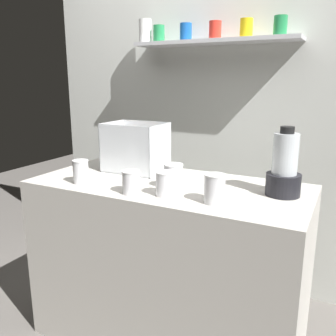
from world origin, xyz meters
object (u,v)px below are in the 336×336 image
(juice_cup_beet_far_left, at_px, (81,173))
(juice_cup_pomegranate_left, at_px, (131,184))
(juice_cup_orange_middle, at_px, (173,177))
(juice_cup_carrot_right, at_px, (165,185))
(carrot_display_bin, at_px, (136,156))
(blender_pitcher, at_px, (284,169))
(juice_cup_beet_far_right, at_px, (215,190))

(juice_cup_beet_far_left, xyz_separation_m, juice_cup_pomegranate_left, (0.32, -0.03, -0.01))
(juice_cup_beet_far_left, distance_m, juice_cup_orange_middle, 0.47)
(juice_cup_pomegranate_left, relative_size, juice_cup_orange_middle, 0.89)
(juice_cup_carrot_right, bearing_deg, juice_cup_beet_far_left, -177.94)
(juice_cup_beet_far_left, xyz_separation_m, juice_cup_carrot_right, (0.47, 0.02, -0.00))
(juice_cup_beet_far_left, distance_m, juice_cup_carrot_right, 0.47)
(carrot_display_bin, bearing_deg, juice_cup_pomegranate_left, -61.25)
(juice_cup_orange_middle, xyz_separation_m, juice_cup_carrot_right, (0.02, -0.12, -0.00))
(juice_cup_carrot_right, bearing_deg, juice_cup_orange_middle, 98.45)
(carrot_display_bin, distance_m, juice_cup_carrot_right, 0.50)
(blender_pitcher, height_order, juice_cup_carrot_right, blender_pitcher)
(blender_pitcher, distance_m, juice_cup_beet_far_left, 0.98)
(juice_cup_pomegranate_left, relative_size, juice_cup_carrot_right, 0.96)
(blender_pitcher, height_order, juice_cup_beet_far_right, blender_pitcher)
(carrot_display_bin, bearing_deg, blender_pitcher, -5.90)
(carrot_display_bin, distance_m, blender_pitcher, 0.84)
(blender_pitcher, relative_size, juice_cup_beet_far_right, 2.48)
(juice_cup_beet_far_left, bearing_deg, carrot_display_bin, 72.81)
(carrot_display_bin, distance_m, juice_cup_pomegranate_left, 0.43)
(juice_cup_pomegranate_left, bearing_deg, juice_cup_beet_far_left, 175.28)
(blender_pitcher, distance_m, juice_cup_pomegranate_left, 0.70)
(juice_cup_orange_middle, distance_m, juice_cup_carrot_right, 0.12)
(juice_cup_carrot_right, bearing_deg, blender_pitcher, 27.92)
(juice_cup_pomegranate_left, distance_m, juice_cup_beet_far_right, 0.39)
(juice_cup_beet_far_left, relative_size, juice_cup_carrot_right, 1.08)
(carrot_display_bin, relative_size, juice_cup_carrot_right, 2.96)
(juice_cup_pomegranate_left, relative_size, juice_cup_beet_far_right, 0.85)
(juice_cup_pomegranate_left, bearing_deg, juice_cup_orange_middle, 49.52)
(carrot_display_bin, relative_size, juice_cup_beet_far_right, 2.60)
(juice_cup_pomegranate_left, distance_m, juice_cup_orange_middle, 0.21)
(blender_pitcher, bearing_deg, carrot_display_bin, 174.10)
(carrot_display_bin, relative_size, juice_cup_beet_far_left, 2.75)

